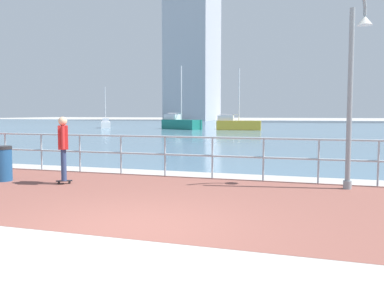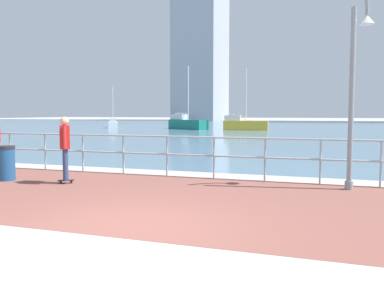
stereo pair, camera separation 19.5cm
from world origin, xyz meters
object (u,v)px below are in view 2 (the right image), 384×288
(skateboarder, at_px, (65,144))
(sailboat_blue, at_px, (187,123))
(lamppost, at_px, (356,76))
(sailboat_ivory, at_px, (113,124))
(sailboat_gray, at_px, (244,124))
(trash_bin, at_px, (6,163))

(skateboarder, height_order, sailboat_blue, sailboat_blue)
(lamppost, relative_size, sailboat_blue, 0.69)
(lamppost, xyz_separation_m, skateboarder, (-6.93, -1.56, -1.63))
(sailboat_blue, bearing_deg, lamppost, -64.42)
(sailboat_ivory, relative_size, sailboat_blue, 0.71)
(sailboat_ivory, height_order, sailboat_gray, sailboat_gray)
(lamppost, xyz_separation_m, sailboat_ivory, (-25.26, 33.07, -2.18))
(trash_bin, bearing_deg, sailboat_gray, 90.38)
(trash_bin, distance_m, sailboat_blue, 34.56)
(lamppost, height_order, sailboat_gray, sailboat_gray)
(lamppost, height_order, sailboat_blue, sailboat_blue)
(skateboarder, height_order, trash_bin, skateboarder)
(trash_bin, bearing_deg, lamppost, 10.70)
(sailboat_blue, bearing_deg, sailboat_ivory, 175.28)
(sailboat_blue, relative_size, sailboat_gray, 1.07)
(skateboarder, bearing_deg, sailboat_blue, 104.12)
(skateboarder, xyz_separation_m, sailboat_blue, (-8.51, 33.82, -0.36))
(sailboat_blue, bearing_deg, trash_bin, -78.81)
(trash_bin, bearing_deg, skateboarder, 2.87)
(sailboat_blue, bearing_deg, skateboarder, -75.88)
(lamppost, distance_m, sailboat_ivory, 41.67)
(skateboarder, distance_m, sailboat_ivory, 39.18)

